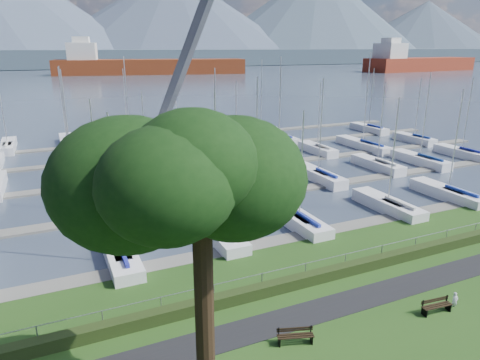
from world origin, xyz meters
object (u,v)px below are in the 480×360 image
crane (184,128)px  bench_right (436,306)px  person (455,299)px  tree (172,184)px  bench_left (295,336)px

crane → bench_right: bearing=-106.5°
person → crane: 32.02m
person → tree: bearing=-167.0°
crane → tree: bearing=-132.1°
bench_left → tree: bearing=-141.4°
person → crane: (-5.84, 31.12, 4.81)m
bench_right → crane: 31.79m
bench_right → person: bearing=4.5°
tree → crane: size_ratio=0.56×
bench_right → person: person is taller
bench_left → person: 9.72m
bench_right → tree: (-14.67, -1.43, 9.29)m
bench_right → person: 1.38m
bench_left → person: (9.67, -1.00, 0.10)m
tree → bench_right: bearing=5.6°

